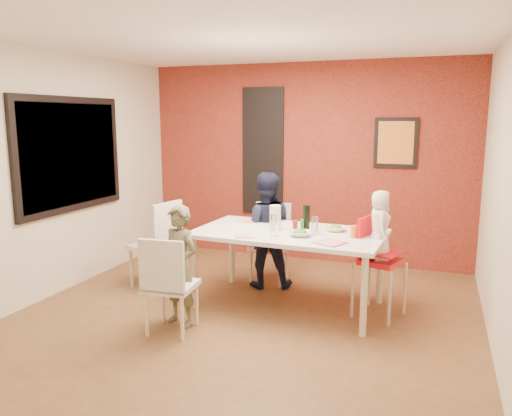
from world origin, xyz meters
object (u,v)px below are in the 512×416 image
(chair_near, at_px, (167,281))
(child_far, at_px, (265,230))
(toddler, at_px, (380,225))
(paper_towel_roll, at_px, (275,218))
(chair_left, at_px, (160,240))
(dining_table, at_px, (289,238))
(chair_far, at_px, (271,238))
(wine_bottle, at_px, (306,218))
(high_chair, at_px, (376,257))
(child_near, at_px, (179,266))

(chair_near, relative_size, child_far, 0.68)
(chair_near, height_order, toddler, toddler)
(paper_towel_roll, bearing_deg, chair_left, 179.03)
(dining_table, relative_size, chair_far, 2.10)
(dining_table, height_order, wine_bottle, wine_bottle)
(chair_near, bearing_deg, chair_far, -107.12)
(chair_far, height_order, high_chair, high_chair)
(toddler, distance_m, paper_towel_roll, 1.07)
(toddler, bearing_deg, chair_left, 75.91)
(chair_far, distance_m, child_near, 1.63)
(chair_left, relative_size, child_far, 0.76)
(wine_bottle, relative_size, paper_towel_roll, 1.05)
(child_far, bearing_deg, chair_near, 57.52)
(chair_far, bearing_deg, toddler, -31.94)
(chair_near, distance_m, chair_left, 1.34)
(chair_near, bearing_deg, child_near, -93.62)
(chair_near, distance_m, paper_towel_roll, 1.34)
(high_chair, height_order, child_far, child_far)
(child_near, bearing_deg, wine_bottle, 60.65)
(chair_near, distance_m, wine_bottle, 1.58)
(chair_left, xyz_separation_m, paper_towel_roll, (1.41, -0.02, 0.36))
(child_near, relative_size, child_far, 0.86)
(dining_table, bearing_deg, chair_left, 178.59)
(wine_bottle, bearing_deg, chair_far, 132.39)
(toddler, bearing_deg, chair_far, 48.19)
(toddler, height_order, paper_towel_roll, toddler)
(wine_bottle, bearing_deg, chair_left, -178.27)
(paper_towel_roll, bearing_deg, high_chair, 2.47)
(child_far, bearing_deg, chair_left, 3.76)
(chair_near, bearing_deg, toddler, -152.52)
(dining_table, height_order, high_chair, high_chair)
(chair_left, distance_m, paper_towel_roll, 1.45)
(chair_near, distance_m, child_near, 0.25)
(chair_left, height_order, child_near, child_near)
(dining_table, relative_size, paper_towel_roll, 7.57)
(chair_left, height_order, child_far, child_far)
(chair_left, bearing_deg, wine_bottle, 102.86)
(chair_left, bearing_deg, child_near, 51.17)
(child_near, xyz_separation_m, toddler, (1.74, 0.88, 0.35))
(child_near, height_order, wine_bottle, child_near)
(dining_table, xyz_separation_m, paper_towel_roll, (-0.16, 0.01, 0.20))
(child_far, distance_m, wine_bottle, 0.77)
(child_far, relative_size, paper_towel_roll, 5.18)
(dining_table, bearing_deg, chair_near, -127.32)
(high_chair, bearing_deg, chair_left, 108.03)
(child_far, bearing_deg, high_chair, 142.39)
(child_far, xyz_separation_m, paper_towel_roll, (0.28, -0.49, 0.26))
(chair_left, xyz_separation_m, toddler, (2.47, 0.01, 0.36))
(child_near, height_order, toddler, toddler)
(child_far, bearing_deg, chair_far, -107.37)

